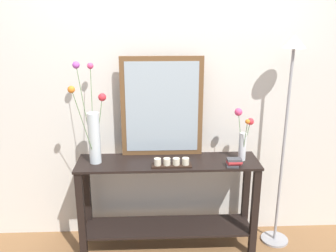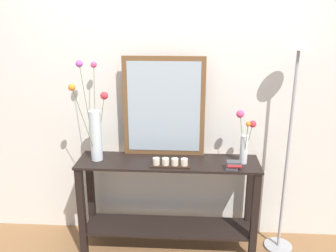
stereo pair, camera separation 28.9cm
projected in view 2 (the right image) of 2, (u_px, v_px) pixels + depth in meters
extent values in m
cube|color=brown|center=(168.00, 247.00, 3.23)|extent=(7.00, 6.00, 0.02)
cube|color=silver|center=(170.00, 89.00, 3.11)|extent=(6.40, 0.08, 2.70)
cube|color=black|center=(168.00, 162.00, 2.98)|extent=(1.49, 0.37, 0.02)
cube|color=black|center=(168.00, 227.00, 3.17)|extent=(1.43, 0.33, 0.02)
cube|color=black|center=(82.00, 213.00, 3.01)|extent=(0.06, 0.06, 0.79)
cube|color=black|center=(254.00, 218.00, 2.92)|extent=(0.06, 0.06, 0.79)
cube|color=black|center=(91.00, 195.00, 3.29)|extent=(0.06, 0.06, 0.79)
cube|color=black|center=(249.00, 200.00, 3.21)|extent=(0.06, 0.06, 0.79)
cube|color=brown|center=(164.00, 107.00, 3.01)|extent=(0.68, 0.03, 0.84)
cube|color=#9EADB7|center=(164.00, 107.00, 2.99)|extent=(0.60, 0.00, 0.76)
cylinder|color=silver|center=(96.00, 136.00, 2.95)|extent=(0.10, 0.10, 0.42)
cylinder|color=#4C753D|center=(88.00, 112.00, 2.93)|extent=(0.11, 0.07, 0.76)
sphere|color=#B24CB7|center=(79.00, 64.00, 2.85)|extent=(0.06, 0.06, 0.06)
cylinder|color=#4C753D|center=(85.00, 125.00, 2.84)|extent=(0.13, 0.13, 0.62)
sphere|color=orange|center=(72.00, 87.00, 2.69)|extent=(0.05, 0.05, 0.05)
cylinder|color=#4C753D|center=(95.00, 112.00, 2.97)|extent=(0.01, 0.14, 0.74)
sphere|color=#EA4275|center=(94.00, 65.00, 2.92)|extent=(0.05, 0.05, 0.05)
cylinder|color=#4C753D|center=(100.00, 127.00, 2.96)|extent=(0.08, 0.07, 0.51)
sphere|color=red|center=(104.00, 96.00, 2.91)|extent=(0.06, 0.06, 0.06)
cylinder|color=silver|center=(244.00, 149.00, 2.91)|extent=(0.06, 0.06, 0.23)
cylinder|color=#4C753D|center=(242.00, 138.00, 2.90)|extent=(0.05, 0.05, 0.38)
sphere|color=#EA4275|center=(240.00, 114.00, 2.86)|extent=(0.06, 0.06, 0.06)
cylinder|color=#4C753D|center=(248.00, 142.00, 2.92)|extent=(0.07, 0.03, 0.30)
sphere|color=red|center=(253.00, 124.00, 2.88)|extent=(0.06, 0.06, 0.06)
cylinder|color=#4C753D|center=(246.00, 143.00, 2.85)|extent=(0.01, 0.08, 0.33)
sphere|color=orange|center=(248.00, 124.00, 2.77)|extent=(0.04, 0.04, 0.04)
cube|color=black|center=(170.00, 166.00, 2.88)|extent=(0.32, 0.09, 0.01)
cylinder|color=beige|center=(156.00, 161.00, 2.88)|extent=(0.06, 0.06, 0.05)
cylinder|color=beige|center=(166.00, 162.00, 2.87)|extent=(0.06, 0.06, 0.05)
cylinder|color=beige|center=(175.00, 162.00, 2.87)|extent=(0.06, 0.06, 0.05)
cylinder|color=beige|center=(184.00, 162.00, 2.86)|extent=(0.06, 0.06, 0.05)
cube|color=#424247|center=(232.00, 168.00, 2.83)|extent=(0.10, 0.09, 0.02)
cube|color=#C63338|center=(234.00, 166.00, 2.84)|extent=(0.11, 0.08, 0.02)
cube|color=#C63338|center=(234.00, 164.00, 2.82)|extent=(0.11, 0.08, 0.01)
cube|color=#424247|center=(234.00, 162.00, 2.81)|extent=(0.11, 0.07, 0.02)
cylinder|color=#9E9EA3|center=(278.00, 246.00, 3.21)|extent=(0.24, 0.24, 0.02)
cylinder|color=#9E9EA3|center=(288.00, 156.00, 2.95)|extent=(0.02, 0.02, 1.70)
cone|color=beige|center=(299.00, 42.00, 2.68)|extent=(0.18, 0.18, 0.10)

